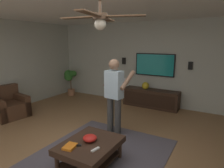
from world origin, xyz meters
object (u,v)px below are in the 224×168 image
Objects in this scene: remote_white at (95,149)px; tv at (155,65)px; ceiling_fan at (100,19)px; remote_black at (77,145)px; potted_plant_tall at (70,78)px; book at (70,146)px; wall_speaker_right at (124,61)px; vase_round at (145,86)px; armchair at (9,107)px; wall_speaker_left at (191,66)px; person_standing at (115,93)px; bowl at (90,138)px; media_console at (151,98)px; coffee_table at (90,148)px.

tv is at bearing 17.03° from remote_white.
remote_black is at bearing 115.54° from ceiling_fan.
book is (-3.46, -3.09, -0.24)m from potted_plant_tall.
wall_speaker_right is (3.77, 1.44, 0.95)m from remote_white.
tv is at bearing -33.82° from vase_round.
armchair is at bearing -45.73° from tv.
remote_white is at bearing -81.49° from book.
person_standing is at bearing 155.50° from wall_speaker_left.
armchair is 6.07× the size of remote_black.
book is (-3.89, 0.01, -0.87)m from tv.
tv is 5.39× the size of bowl.
potted_plant_tall is 6.39× the size of remote_black.
vase_round is at bearing -81.82° from media_console.
wall_speaker_right is (3.90, 1.06, 0.94)m from book.
media_console is 3.96m from ceiling_fan.
remote_white is at bearing 165.90° from ceiling_fan.
vase_round is (0.17, -2.93, 0.00)m from potted_plant_tall.
remote_white reaches higher than coffee_table.
book is (-3.65, 0.01, 0.14)m from media_console.
ceiling_fan is at bearing 6.26° from tv.
remote_black reaches higher than coffee_table.
vase_round is 3.78m from ceiling_fan.
ceiling_fan is (-0.68, -3.43, 2.00)m from armchair.
coffee_table is 1.37m from person_standing.
book is (-0.94, -3.02, 0.14)m from armchair.
potted_plant_tall is 2.93m from vase_round.
vase_round is at bearing -86.73° from potted_plant_tall.
wall_speaker_right is (3.58, 1.20, 0.91)m from bowl.
potted_plant_tall reaches higher than bowl.
armchair is at bearing 78.40° from coffee_table.
wall_speaker_left reaches higher than remote_white.
media_console is at bearing 103.68° from wall_speaker_left.
media_console is at bearing 49.56° from armchair.
bowl is at bearing -3.36° from armchair.
remote_black is at bearing 0.72° from media_console.
remote_white is at bearing -125.61° from coffee_table.
bowl is at bearing 37.06° from remote_black.
potted_plant_tall is (1.98, 3.04, -0.27)m from person_standing.
remote_black is at bearing 109.63° from remote_white.
vase_round is (3.49, 0.55, 0.25)m from remote_white.
ceiling_fan is (-3.65, -1.47, 0.92)m from wall_speaker_right.
coffee_table is 4.55× the size of wall_speaker_left.
ceiling_fan is (-3.65, 0.64, 0.96)m from wall_speaker_left.
media_console is at bearing 0.00° from tv.
remote_black is (-0.05, 0.32, 0.00)m from remote_white.
armchair is 5.14m from wall_speaker_left.
vase_round is (3.30, 0.31, 0.21)m from bowl.
armchair is at bearing 126.06° from wall_speaker_left.
remote_black is (-3.80, -0.04, -0.88)m from tv.
coffee_table is at bearing 82.99° from ceiling_fan.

